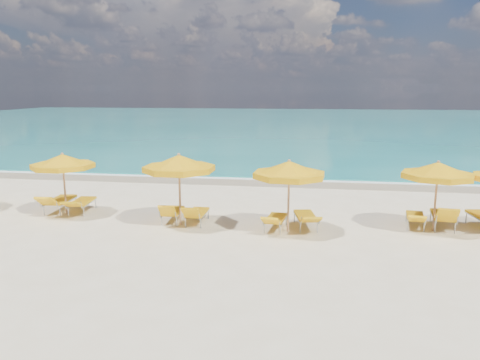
# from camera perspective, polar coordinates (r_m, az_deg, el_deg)

# --- Properties ---
(ground_plane) EXTENTS (120.00, 120.00, 0.00)m
(ground_plane) POSITION_cam_1_polar(r_m,az_deg,el_deg) (15.67, -0.85, -5.35)
(ground_plane) COLOR beige
(ocean) EXTENTS (120.00, 80.00, 0.30)m
(ocean) POSITION_cam_1_polar(r_m,az_deg,el_deg) (63.02, 6.60, 6.97)
(ocean) COLOR #157B77
(ocean) RESTS_ON ground
(wet_sand_band) EXTENTS (120.00, 2.60, 0.01)m
(wet_sand_band) POSITION_cam_1_polar(r_m,az_deg,el_deg) (22.79, 2.29, -0.14)
(wet_sand_band) COLOR tan
(wet_sand_band) RESTS_ON ground
(foam_line) EXTENTS (120.00, 1.20, 0.03)m
(foam_line) POSITION_cam_1_polar(r_m,az_deg,el_deg) (23.58, 2.52, 0.23)
(foam_line) COLOR white
(foam_line) RESTS_ON ground
(whitecap_near) EXTENTS (14.00, 0.36, 0.05)m
(whitecap_near) POSITION_cam_1_polar(r_m,az_deg,el_deg) (33.24, -6.11, 3.35)
(whitecap_near) COLOR white
(whitecap_near) RESTS_ON ground
(whitecap_far) EXTENTS (18.00, 0.30, 0.05)m
(whitecap_far) POSITION_cam_1_polar(r_m,az_deg,el_deg) (39.44, 16.82, 4.15)
(whitecap_far) COLOR white
(whitecap_far) RESTS_ON ground
(umbrella_2) EXTENTS (2.88, 2.88, 2.23)m
(umbrella_2) POSITION_cam_1_polar(r_m,az_deg,el_deg) (17.59, -20.80, 2.08)
(umbrella_2) COLOR tan
(umbrella_2) RESTS_ON ground
(umbrella_3) EXTENTS (3.12, 3.12, 2.40)m
(umbrella_3) POSITION_cam_1_polar(r_m,az_deg,el_deg) (15.22, -7.45, 1.96)
(umbrella_3) COLOR tan
(umbrella_3) RESTS_ON ground
(umbrella_4) EXTENTS (2.88, 2.88, 2.31)m
(umbrella_4) POSITION_cam_1_polar(r_m,az_deg,el_deg) (14.46, 6.01, 1.21)
(umbrella_4) COLOR tan
(umbrella_4) RESTS_ON ground
(umbrella_5) EXTENTS (2.39, 2.39, 2.26)m
(umbrella_5) POSITION_cam_1_polar(r_m,az_deg,el_deg) (15.73, 22.97, 1.02)
(umbrella_5) COLOR tan
(umbrella_5) RESTS_ON ground
(lounger_2_left) EXTENTS (0.81, 2.06, 0.84)m
(lounger_2_left) POSITION_cam_1_polar(r_m,az_deg,el_deg) (18.39, -21.14, -2.85)
(lounger_2_left) COLOR #A5A8AD
(lounger_2_left) RESTS_ON ground
(lounger_2_right) EXTENTS (0.84, 1.99, 0.70)m
(lounger_2_right) POSITION_cam_1_polar(r_m,az_deg,el_deg) (17.98, -18.73, -3.06)
(lounger_2_right) COLOR #A5A8AD
(lounger_2_right) RESTS_ON ground
(lounger_3_left) EXTENTS (0.66, 1.65, 0.81)m
(lounger_3_left) POSITION_cam_1_polar(r_m,az_deg,el_deg) (16.03, -8.20, -4.32)
(lounger_3_left) COLOR #A5A8AD
(lounger_3_left) RESTS_ON ground
(lounger_3_right) EXTENTS (0.59, 1.68, 0.80)m
(lounger_3_right) POSITION_cam_1_polar(r_m,az_deg,el_deg) (15.72, -5.28, -4.55)
(lounger_3_right) COLOR #A5A8AD
(lounger_3_right) RESTS_ON ground
(lounger_4_left) EXTENTS (0.74, 1.76, 0.69)m
(lounger_4_left) POSITION_cam_1_polar(r_m,az_deg,el_deg) (15.05, 4.34, -5.27)
(lounger_4_left) COLOR #A5A8AD
(lounger_4_left) RESTS_ON ground
(lounger_4_right) EXTENTS (0.95, 1.96, 0.70)m
(lounger_4_right) POSITION_cam_1_polar(r_m,az_deg,el_deg) (15.32, 8.03, -4.99)
(lounger_4_right) COLOR #A5A8AD
(lounger_4_right) RESTS_ON ground
(lounger_5_left) EXTENTS (0.78, 1.75, 0.65)m
(lounger_5_left) POSITION_cam_1_polar(r_m,az_deg,el_deg) (16.30, 20.56, -4.69)
(lounger_5_left) COLOR #A5A8AD
(lounger_5_left) RESTS_ON ground
(lounger_5_right) EXTENTS (0.85, 1.93, 0.93)m
(lounger_5_right) POSITION_cam_1_polar(r_m,az_deg,el_deg) (16.51, 23.45, -4.57)
(lounger_5_right) COLOR #A5A8AD
(lounger_5_right) RESTS_ON ground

